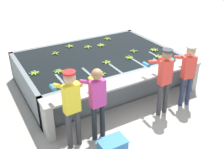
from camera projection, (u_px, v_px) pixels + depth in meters
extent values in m
plane|color=#A3A099|center=(134.00, 113.00, 6.54)|extent=(80.00, 80.00, 0.00)
cube|color=slate|center=(97.00, 80.00, 8.03)|extent=(4.39, 3.01, 0.06)
cube|color=slate|center=(123.00, 89.00, 6.73)|extent=(4.39, 0.12, 0.87)
cube|color=slate|center=(77.00, 52.00, 8.95)|extent=(4.39, 0.12, 0.87)
cube|color=slate|center=(25.00, 86.00, 6.88)|extent=(0.12, 3.01, 0.87)
cube|color=slate|center=(153.00, 54.00, 8.81)|extent=(0.12, 3.01, 0.87)
cube|color=black|center=(97.00, 67.00, 7.83)|extent=(4.15, 2.77, 0.80)
cube|color=slate|center=(63.00, 96.00, 6.42)|extent=(0.06, 0.80, 0.87)
cube|color=slate|center=(90.00, 89.00, 6.76)|extent=(0.06, 0.80, 0.87)
cube|color=slate|center=(114.00, 82.00, 7.09)|extent=(0.06, 0.80, 0.87)
cube|color=slate|center=(136.00, 75.00, 7.42)|extent=(0.06, 0.80, 0.87)
cube|color=slate|center=(156.00, 70.00, 7.75)|extent=(0.06, 0.80, 0.87)
cube|color=#9E9E99|center=(130.00, 80.00, 6.33)|extent=(4.39, 0.45, 0.05)
cube|color=#9E9E99|center=(48.00, 121.00, 5.58)|extent=(0.16, 0.41, 0.82)
cube|color=#9E9E99|center=(190.00, 75.00, 7.47)|extent=(0.16, 0.41, 0.82)
cylinder|color=#38383D|center=(69.00, 131.00, 5.27)|extent=(0.11, 0.11, 0.85)
cylinder|color=#38383D|center=(78.00, 127.00, 5.37)|extent=(0.11, 0.11, 0.85)
cube|color=yellow|center=(71.00, 98.00, 4.99)|extent=(0.33, 0.19, 0.60)
sphere|color=tan|center=(70.00, 78.00, 4.79)|extent=(0.23, 0.23, 0.23)
cylinder|color=red|center=(69.00, 73.00, 4.74)|extent=(0.24, 0.24, 0.04)
cylinder|color=yellow|center=(57.00, 86.00, 5.00)|extent=(0.10, 0.31, 0.18)
cylinder|color=teal|center=(53.00, 88.00, 5.26)|extent=(0.10, 0.20, 0.08)
cylinder|color=yellow|center=(72.00, 81.00, 5.15)|extent=(0.10, 0.31, 0.18)
cylinder|color=teal|center=(67.00, 83.00, 5.41)|extent=(0.10, 0.20, 0.08)
cylinder|color=#1E2328|center=(94.00, 123.00, 5.51)|extent=(0.11, 0.11, 0.82)
cylinder|color=#1E2328|center=(102.00, 120.00, 5.61)|extent=(0.11, 0.11, 0.82)
cube|color=#BC388E|center=(98.00, 93.00, 5.24)|extent=(0.33, 0.19, 0.58)
sphere|color=#9E704C|center=(97.00, 74.00, 5.04)|extent=(0.22, 0.22, 0.22)
cylinder|color=#BC388E|center=(84.00, 82.00, 5.24)|extent=(0.10, 0.31, 0.18)
cylinder|color=gold|center=(79.00, 84.00, 5.50)|extent=(0.10, 0.21, 0.08)
cylinder|color=#BC388E|center=(98.00, 77.00, 5.41)|extent=(0.10, 0.31, 0.18)
cylinder|color=gold|center=(92.00, 80.00, 5.66)|extent=(0.10, 0.21, 0.08)
cylinder|color=#38383D|center=(160.00, 100.00, 6.30)|extent=(0.11, 0.11, 0.84)
cylinder|color=#38383D|center=(166.00, 98.00, 6.40)|extent=(0.11, 0.11, 0.84)
cube|color=#DB3D33|center=(165.00, 72.00, 6.03)|extent=(0.33, 0.18, 0.59)
sphere|color=#896042|center=(167.00, 55.00, 5.82)|extent=(0.23, 0.23, 0.23)
cylinder|color=#282D33|center=(168.00, 50.00, 5.78)|extent=(0.24, 0.24, 0.04)
cylinder|color=#DB3D33|center=(154.00, 62.00, 6.04)|extent=(0.09, 0.31, 0.18)
cylinder|color=teal|center=(146.00, 64.00, 6.30)|extent=(0.09, 0.20, 0.08)
cylinder|color=#DB3D33|center=(164.00, 59.00, 6.19)|extent=(0.09, 0.31, 0.18)
cylinder|color=teal|center=(156.00, 61.00, 6.45)|extent=(0.09, 0.20, 0.08)
cylinder|color=navy|center=(182.00, 92.00, 6.67)|extent=(0.11, 0.11, 0.80)
cylinder|color=navy|center=(189.00, 91.00, 6.73)|extent=(0.11, 0.11, 0.80)
cube|color=#DB3D33|center=(189.00, 67.00, 6.39)|extent=(0.34, 0.22, 0.57)
sphere|color=tan|center=(191.00, 51.00, 6.20)|extent=(0.22, 0.22, 0.22)
cylinder|color=#9E9E99|center=(192.00, 47.00, 6.15)|extent=(0.23, 0.23, 0.04)
cylinder|color=#DB3D33|center=(178.00, 57.00, 6.46)|extent=(0.13, 0.32, 0.18)
cylinder|color=teal|center=(172.00, 59.00, 6.74)|extent=(0.12, 0.21, 0.08)
cylinder|color=#DB3D33|center=(189.00, 55.00, 6.56)|extent=(0.13, 0.32, 0.18)
cylinder|color=teal|center=(183.00, 58.00, 6.84)|extent=(0.12, 0.21, 0.08)
ellipsoid|color=#93BC3D|center=(86.00, 47.00, 8.20)|extent=(0.10, 0.17, 0.04)
ellipsoid|color=#93BC3D|center=(86.00, 47.00, 8.14)|extent=(0.17, 0.05, 0.04)
ellipsoid|color=#93BC3D|center=(88.00, 48.00, 8.12)|extent=(0.08, 0.17, 0.04)
ellipsoid|color=#93BC3D|center=(89.00, 47.00, 8.17)|extent=(0.16, 0.12, 0.04)
ellipsoid|color=#93BC3D|center=(88.00, 46.00, 8.22)|extent=(0.15, 0.14, 0.04)
cylinder|color=tan|center=(88.00, 46.00, 8.15)|extent=(0.03, 0.03, 0.04)
ellipsoid|color=#8CB738|center=(33.00, 74.00, 6.52)|extent=(0.15, 0.13, 0.04)
ellipsoid|color=#8CB738|center=(35.00, 74.00, 6.52)|extent=(0.04, 0.17, 0.04)
ellipsoid|color=#8CB738|center=(36.00, 73.00, 6.56)|extent=(0.16, 0.13, 0.04)
ellipsoid|color=#8CB738|center=(36.00, 72.00, 6.60)|extent=(0.17, 0.07, 0.04)
ellipsoid|color=#8CB738|center=(35.00, 72.00, 6.61)|extent=(0.11, 0.17, 0.04)
ellipsoid|color=#8CB738|center=(33.00, 72.00, 6.59)|extent=(0.11, 0.17, 0.04)
ellipsoid|color=#8CB738|center=(32.00, 73.00, 6.55)|extent=(0.17, 0.07, 0.04)
cylinder|color=tan|center=(34.00, 72.00, 6.55)|extent=(0.03, 0.03, 0.04)
ellipsoid|color=#8CB738|center=(106.00, 62.00, 7.18)|extent=(0.07, 0.17, 0.04)
ellipsoid|color=#8CB738|center=(105.00, 62.00, 7.13)|extent=(0.17, 0.12, 0.04)
ellipsoid|color=#8CB738|center=(106.00, 63.00, 7.09)|extent=(0.15, 0.14, 0.04)
ellipsoid|color=#8CB738|center=(108.00, 63.00, 7.10)|extent=(0.10, 0.17, 0.04)
ellipsoid|color=#8CB738|center=(108.00, 62.00, 7.16)|extent=(0.17, 0.05, 0.04)
cylinder|color=tan|center=(107.00, 61.00, 7.12)|extent=(0.03, 0.03, 0.04)
ellipsoid|color=#93BC3D|center=(101.00, 46.00, 8.26)|extent=(0.14, 0.15, 0.04)
ellipsoid|color=#93BC3D|center=(102.00, 46.00, 8.27)|extent=(0.07, 0.17, 0.04)
ellipsoid|color=#93BC3D|center=(103.00, 45.00, 8.31)|extent=(0.17, 0.11, 0.04)
ellipsoid|color=#93BC3D|center=(102.00, 45.00, 8.35)|extent=(0.17, 0.10, 0.04)
ellipsoid|color=#93BC3D|center=(100.00, 45.00, 8.35)|extent=(0.08, 0.17, 0.04)
ellipsoid|color=#93BC3D|center=(99.00, 45.00, 8.33)|extent=(0.13, 0.16, 0.04)
ellipsoid|color=#93BC3D|center=(99.00, 46.00, 8.28)|extent=(0.17, 0.04, 0.04)
cylinder|color=tan|center=(101.00, 44.00, 8.29)|extent=(0.03, 0.03, 0.04)
ellipsoid|color=#8CB738|center=(159.00, 57.00, 7.44)|extent=(0.12, 0.16, 0.04)
ellipsoid|color=#8CB738|center=(160.00, 57.00, 7.46)|extent=(0.11, 0.17, 0.04)
ellipsoid|color=#8CB738|center=(160.00, 56.00, 7.51)|extent=(0.17, 0.04, 0.04)
ellipsoid|color=#8CB738|center=(158.00, 56.00, 7.54)|extent=(0.12, 0.16, 0.04)
ellipsoid|color=#8CB738|center=(157.00, 56.00, 7.51)|extent=(0.11, 0.17, 0.04)
ellipsoid|color=#8CB738|center=(157.00, 57.00, 7.47)|extent=(0.17, 0.04, 0.04)
cylinder|color=tan|center=(159.00, 55.00, 7.47)|extent=(0.03, 0.03, 0.04)
ellipsoid|color=#7FAD33|center=(135.00, 51.00, 7.87)|extent=(0.17, 0.11, 0.04)
ellipsoid|color=#7FAD33|center=(133.00, 50.00, 7.91)|extent=(0.11, 0.17, 0.04)
ellipsoid|color=#7FAD33|center=(132.00, 51.00, 7.86)|extent=(0.17, 0.11, 0.04)
ellipsoid|color=#7FAD33|center=(134.00, 52.00, 7.82)|extent=(0.11, 0.17, 0.04)
cylinder|color=tan|center=(134.00, 50.00, 7.85)|extent=(0.03, 0.03, 0.04)
ellipsoid|color=#8CB738|center=(99.00, 73.00, 6.55)|extent=(0.07, 0.17, 0.04)
ellipsoid|color=#8CB738|center=(99.00, 74.00, 6.51)|extent=(0.17, 0.09, 0.04)
ellipsoid|color=#8CB738|center=(100.00, 75.00, 6.47)|extent=(0.15, 0.14, 0.04)
ellipsoid|color=#8CB738|center=(102.00, 75.00, 6.48)|extent=(0.07, 0.17, 0.04)
ellipsoid|color=#8CB738|center=(103.00, 74.00, 6.53)|extent=(0.17, 0.09, 0.04)
ellipsoid|color=#8CB738|center=(102.00, 73.00, 6.56)|extent=(0.15, 0.14, 0.04)
cylinder|color=tan|center=(101.00, 73.00, 6.50)|extent=(0.03, 0.03, 0.04)
ellipsoid|color=#75A333|center=(131.00, 57.00, 7.46)|extent=(0.17, 0.06, 0.04)
ellipsoid|color=#75A333|center=(129.00, 57.00, 7.48)|extent=(0.12, 0.17, 0.04)
ellipsoid|color=#75A333|center=(128.00, 57.00, 7.46)|extent=(0.10, 0.17, 0.04)
ellipsoid|color=#75A333|center=(127.00, 58.00, 7.42)|extent=(0.17, 0.08, 0.04)
ellipsoid|color=#75A333|center=(128.00, 58.00, 7.38)|extent=(0.16, 0.13, 0.04)
ellipsoid|color=#75A333|center=(130.00, 58.00, 7.38)|extent=(0.05, 0.17, 0.04)
ellipsoid|color=#75A333|center=(131.00, 58.00, 7.42)|extent=(0.15, 0.14, 0.04)
cylinder|color=tan|center=(129.00, 56.00, 7.41)|extent=(0.03, 0.03, 0.04)
ellipsoid|color=#75A333|center=(56.00, 71.00, 6.64)|extent=(0.17, 0.11, 0.04)
ellipsoid|color=#75A333|center=(57.00, 72.00, 6.60)|extent=(0.17, 0.10, 0.04)
ellipsoid|color=#75A333|center=(58.00, 72.00, 6.59)|extent=(0.08, 0.17, 0.04)
ellipsoid|color=#75A333|center=(60.00, 72.00, 6.62)|extent=(0.13, 0.16, 0.04)
ellipsoid|color=#75A333|center=(60.00, 71.00, 6.66)|extent=(0.17, 0.05, 0.04)
ellipsoid|color=#75A333|center=(59.00, 70.00, 6.69)|extent=(0.14, 0.15, 0.04)
ellipsoid|color=#75A333|center=(57.00, 71.00, 6.68)|extent=(0.06, 0.17, 0.04)
cylinder|color=tan|center=(58.00, 70.00, 6.62)|extent=(0.03, 0.03, 0.04)
ellipsoid|color=#8CB738|center=(109.00, 39.00, 8.83)|extent=(0.12, 0.16, 0.04)
ellipsoid|color=#8CB738|center=(109.00, 38.00, 8.88)|extent=(0.17, 0.08, 0.04)
ellipsoid|color=#8CB738|center=(107.00, 38.00, 8.89)|extent=(0.05, 0.17, 0.04)
ellipsoid|color=#8CB738|center=(106.00, 39.00, 8.84)|extent=(0.17, 0.10, 0.04)
ellipsoid|color=#8CB738|center=(107.00, 39.00, 8.80)|extent=(0.14, 0.15, 0.04)
cylinder|color=tan|center=(108.00, 38.00, 8.83)|extent=(0.03, 0.03, 0.04)
ellipsoid|color=#8CB738|center=(57.00, 53.00, 7.74)|extent=(0.17, 0.08, 0.04)
ellipsoid|color=#8CB738|center=(54.00, 53.00, 7.74)|extent=(0.08, 0.17, 0.04)
ellipsoid|color=#8CB738|center=(54.00, 54.00, 7.67)|extent=(0.17, 0.08, 0.04)
ellipsoid|color=#8CB738|center=(56.00, 54.00, 7.67)|extent=(0.08, 0.17, 0.04)
cylinder|color=tan|center=(55.00, 52.00, 7.69)|extent=(0.03, 0.03, 0.04)
ellipsoid|color=#93BC3D|center=(153.00, 50.00, 7.92)|extent=(0.17, 0.10, 0.04)
ellipsoid|color=#93BC3D|center=(155.00, 50.00, 7.91)|extent=(0.08, 0.17, 0.04)
ellipsoid|color=#93BC3D|center=(156.00, 50.00, 7.94)|extent=(0.13, 0.16, 0.04)
ellipsoid|color=#93BC3D|center=(156.00, 50.00, 7.98)|extent=(0.17, 0.05, 0.04)
ellipsoid|color=#93BC3D|center=(154.00, 49.00, 8.00)|extent=(0.14, 0.15, 0.04)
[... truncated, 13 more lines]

